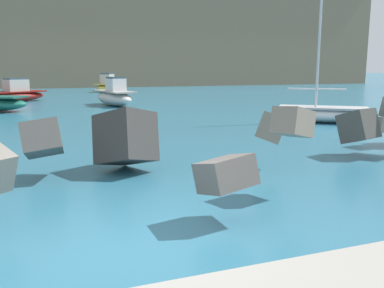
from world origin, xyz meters
TOP-DOWN VIEW (x-y plane):
  - ground_plane at (0.00, 0.00)m, footprint 400.00×400.00m
  - breakwater_jetty at (2.63, 2.43)m, footprint 29.53×7.27m
  - boat_near_centre at (-3.21, 30.92)m, footprint 5.93×4.72m
  - boat_near_right at (4.00, 24.43)m, footprint 2.73×5.34m
  - boat_mid_left at (6.62, 43.30)m, footprint 4.34×5.14m
  - boat_mid_right at (12.21, 11.14)m, footprint 4.86×4.27m
  - headland_bluff at (5.13, 71.77)m, footprint 102.15×35.35m

SIDE VIEW (x-z plane):
  - ground_plane at x=0.00m, z-range 0.00..0.00m
  - boat_mid_right at x=12.21m, z-range -3.64..4.61m
  - boat_near_centre at x=-3.21m, z-range -0.35..1.57m
  - boat_mid_left at x=6.62m, z-range -0.39..1.76m
  - boat_near_right at x=4.00m, z-range -0.34..1.76m
  - breakwater_jetty at x=2.63m, z-range -0.05..2.28m
  - headland_bluff at x=5.13m, z-range 0.02..18.98m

